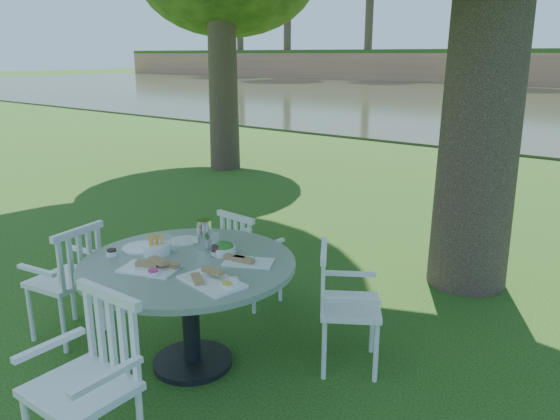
# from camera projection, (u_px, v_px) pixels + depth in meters

# --- Properties ---
(ground) EXTENTS (140.00, 140.00, 0.00)m
(ground) POSITION_uv_depth(u_px,v_px,m) (266.00, 309.00, 4.72)
(ground) COLOR #163B0C
(ground) RESTS_ON ground
(table) EXTENTS (1.45, 1.45, 0.78)m
(table) POSITION_uv_depth(u_px,v_px,m) (189.00, 281.00, 3.71)
(table) COLOR black
(table) RESTS_ON ground
(chair_ne) EXTENTS (0.58, 0.59, 0.87)m
(chair_ne) POSITION_uv_depth(u_px,v_px,m) (338.00, 298.00, 3.75)
(chair_ne) COLOR white
(chair_ne) RESTS_ON ground
(chair_nw) EXTENTS (0.45, 0.43, 0.84)m
(chair_nw) POSITION_uv_depth(u_px,v_px,m) (245.00, 251.00, 4.69)
(chair_nw) COLOR white
(chair_nw) RESTS_ON ground
(chair_sw) EXTENTS (0.50, 0.52, 0.91)m
(chair_sw) POSITION_uv_depth(u_px,v_px,m) (72.00, 274.00, 4.10)
(chair_sw) COLOR white
(chair_sw) RESTS_ON ground
(chair_se) EXTENTS (0.50, 0.46, 0.96)m
(chair_se) POSITION_uv_depth(u_px,v_px,m) (95.00, 369.00, 2.81)
(chair_se) COLOR white
(chair_se) RESTS_ON ground
(tableware) EXTENTS (1.20, 0.81, 0.21)m
(tableware) POSITION_uv_depth(u_px,v_px,m) (188.00, 252.00, 3.73)
(tableware) COLOR white
(tableware) RESTS_ON table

